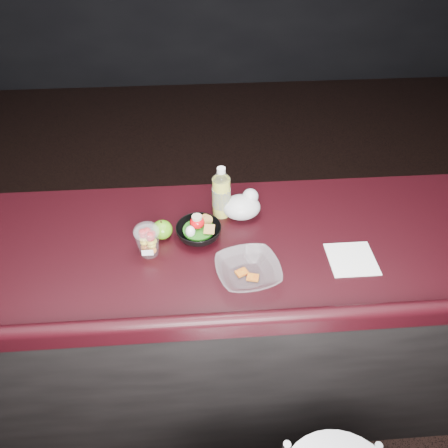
# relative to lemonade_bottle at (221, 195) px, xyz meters

# --- Properties ---
(ground) EXTENTS (8.00, 8.00, 0.00)m
(ground) POSITION_rel_lemonade_bottle_xyz_m (-0.06, -0.46, -1.11)
(ground) COLOR black
(ground) RESTS_ON ground
(room_shell) EXTENTS (8.00, 8.00, 8.00)m
(room_shell) POSITION_rel_lemonade_bottle_xyz_m (-0.06, -0.46, 0.72)
(room_shell) COLOR black
(room_shell) RESTS_ON ground
(counter) EXTENTS (4.06, 0.71, 1.02)m
(counter) POSITION_rel_lemonade_bottle_xyz_m (-0.06, -0.16, -0.60)
(counter) COLOR black
(counter) RESTS_ON ground
(lemonade_bottle) EXTENTS (0.07, 0.07, 0.21)m
(lemonade_bottle) POSITION_rel_lemonade_bottle_xyz_m (0.00, 0.00, 0.00)
(lemonade_bottle) COLOR yellow
(lemonade_bottle) RESTS_ON counter
(fruit_cup) EXTENTS (0.09, 0.09, 0.13)m
(fruit_cup) POSITION_rel_lemonade_bottle_xyz_m (-0.26, -0.19, -0.02)
(fruit_cup) COLOR white
(fruit_cup) RESTS_ON counter
(green_apple) EXTENTS (0.07, 0.07, 0.08)m
(green_apple) POSITION_rel_lemonade_bottle_xyz_m (-0.22, -0.11, -0.05)
(green_apple) COLOR #45880F
(green_apple) RESTS_ON counter
(plastic_bag) EXTENTS (0.15, 0.12, 0.11)m
(plastic_bag) POSITION_rel_lemonade_bottle_xyz_m (0.08, -0.02, -0.04)
(plastic_bag) COLOR silver
(plastic_bag) RESTS_ON counter
(snack_bowl) EXTENTS (0.22, 0.22, 0.09)m
(snack_bowl) POSITION_rel_lemonade_bottle_xyz_m (-0.09, -0.13, -0.06)
(snack_bowl) COLOR black
(snack_bowl) RESTS_ON counter
(takeout_bowl) EXTENTS (0.24, 0.24, 0.05)m
(takeout_bowl) POSITION_rel_lemonade_bottle_xyz_m (0.06, -0.33, -0.06)
(takeout_bowl) COLOR silver
(takeout_bowl) RESTS_ON counter
(paper_napkin) EXTENTS (0.16, 0.16, 0.00)m
(paper_napkin) POSITION_rel_lemonade_bottle_xyz_m (0.43, -0.28, -0.09)
(paper_napkin) COLOR white
(paper_napkin) RESTS_ON counter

